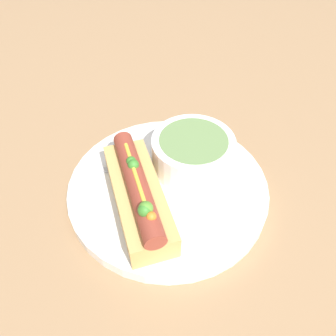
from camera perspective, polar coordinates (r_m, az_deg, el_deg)
The scene contains 5 objects.
ground_plane at distance 0.49m, azimuth 0.00°, elevation -4.17°, with size 4.00×4.00×0.00m, color #93704C.
dinner_plate at distance 0.48m, azimuth 0.00°, elevation -3.44°, with size 0.29×0.29×0.02m.
hot_dog at distance 0.43m, azimuth -5.13°, elevation -4.55°, with size 0.19×0.14×0.07m.
soup_bowl at distance 0.48m, azimuth 4.40°, elevation 2.86°, with size 0.12×0.12×0.05m.
spoon at distance 0.48m, azimuth -2.23°, elevation -1.78°, with size 0.15×0.10×0.01m.
Camera 1 is at (0.22, -0.22, 0.38)m, focal length 35.00 mm.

